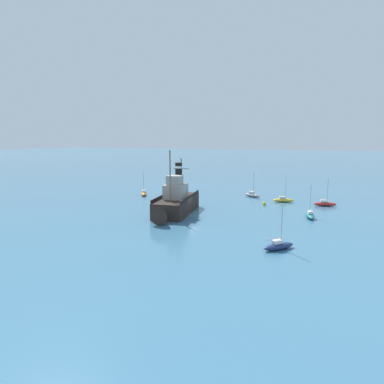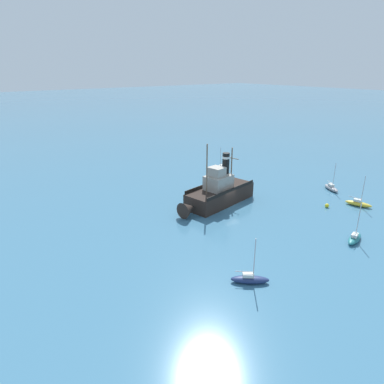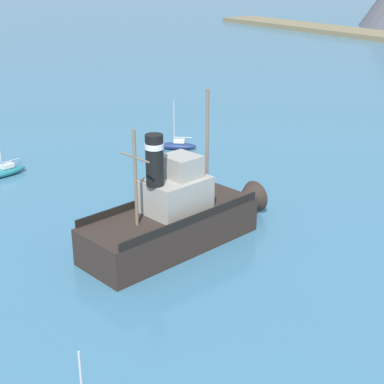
{
  "view_description": "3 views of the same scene",
  "coord_description": "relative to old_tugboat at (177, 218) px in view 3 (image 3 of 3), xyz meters",
  "views": [
    {
      "loc": [
        -21.06,
        47.44,
        11.61
      ],
      "look_at": [
        -0.16,
        -0.84,
        3.3
      ],
      "focal_mm": 32.0,
      "sensor_mm": 36.0,
      "label": 1
    },
    {
      "loc": [
        -34.99,
        34.12,
        20.15
      ],
      "look_at": [
        4.75,
        3.62,
        1.75
      ],
      "focal_mm": 32.0,
      "sensor_mm": 36.0,
      "label": 2
    },
    {
      "loc": [
        31.34,
        -17.96,
        17.35
      ],
      "look_at": [
        0.57,
        2.84,
        2.76
      ],
      "focal_mm": 55.0,
      "sensor_mm": 36.0,
      "label": 3
    }
  ],
  "objects": [
    {
      "name": "ground_plane",
      "position": [
        -1.9,
        -0.8,
        -1.83
      ],
      "size": [
        600.0,
        600.0,
        0.0
      ],
      "primitive_type": "plane",
      "color": "teal"
    },
    {
      "name": "old_tugboat",
      "position": [
        0.0,
        0.0,
        0.0
      ],
      "size": [
        6.34,
        14.76,
        9.9
      ],
      "color": "#2D231E",
      "rests_on": "ground"
    },
    {
      "name": "sailboat_teal",
      "position": [
        -19.39,
        -5.25,
        -1.4
      ],
      "size": [
        1.98,
        3.95,
        4.9
      ],
      "color": "#23757A",
      "rests_on": "ground"
    },
    {
      "name": "sailboat_navy",
      "position": [
        -17.56,
        11.28,
        -1.4
      ],
      "size": [
        3.3,
        3.61,
        4.9
      ],
      "color": "navy",
      "rests_on": "ground"
    }
  ]
}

